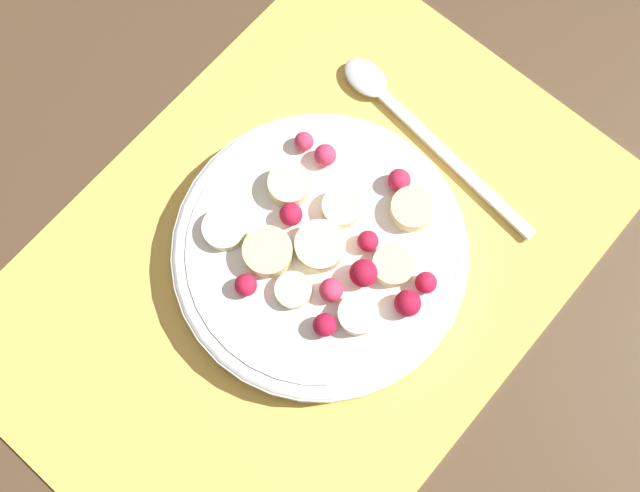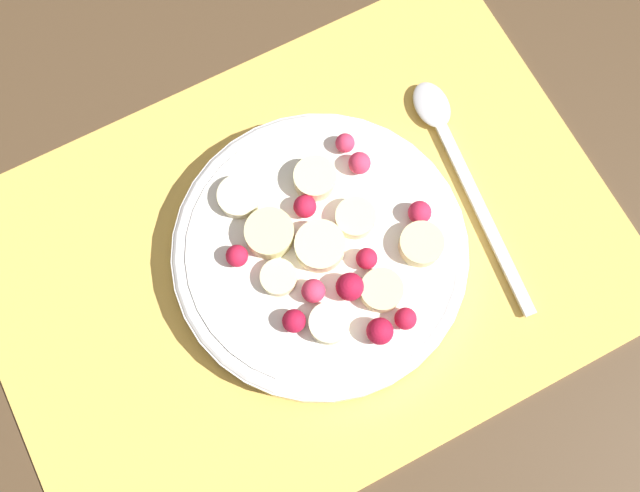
# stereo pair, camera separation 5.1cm
# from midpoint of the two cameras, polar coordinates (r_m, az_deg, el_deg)

# --- Properties ---
(ground_plane) EXTENTS (3.00, 3.00, 0.00)m
(ground_plane) POSITION_cam_midpoint_polar(r_m,az_deg,el_deg) (0.55, 1.22, -1.39)
(ground_plane) COLOR #4C3823
(placemat) EXTENTS (0.48, 0.34, 0.01)m
(placemat) POSITION_cam_midpoint_polar(r_m,az_deg,el_deg) (0.54, 1.23, -1.31)
(placemat) COLOR #E0B251
(placemat) RESTS_ON ground_plane
(fruit_bowl) EXTENTS (0.22, 0.22, 0.04)m
(fruit_bowl) POSITION_cam_midpoint_polar(r_m,az_deg,el_deg) (0.53, 2.81, -0.96)
(fruit_bowl) COLOR white
(fruit_bowl) RESTS_ON placemat
(spoon) EXTENTS (0.04, 0.20, 0.01)m
(spoon) POSITION_cam_midpoint_polar(r_m,az_deg,el_deg) (0.58, 12.98, 7.25)
(spoon) COLOR silver
(spoon) RESTS_ON placemat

